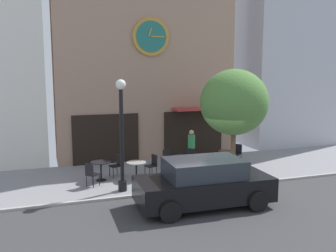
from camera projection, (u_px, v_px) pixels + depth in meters
ground_plane at (218, 195)px, 13.17m from camera, size 24.20×11.50×0.13m
clock_building at (145, 27)px, 18.27m from camera, size 8.78×3.20×12.36m
neighbor_building_right at (284, 45)px, 22.25m from camera, size 5.59×4.30×11.51m
street_lamp at (122, 135)px, 13.27m from camera, size 0.36×0.36×4.01m
street_tree at (234, 102)px, 14.66m from camera, size 2.73×2.46×4.38m
cafe_table_rightmost at (101, 166)px, 14.72m from camera, size 0.79×0.79×0.77m
cafe_table_center_right at (136, 167)px, 14.84m from camera, size 0.78×0.78×0.72m
cafe_table_center_left at (182, 161)px, 15.69m from camera, size 0.72×0.72×0.77m
cafe_table_leftmost at (225, 156)px, 16.95m from camera, size 0.61×0.61×0.72m
cafe_chair_facing_wall at (91, 173)px, 13.95m from camera, size 0.56×0.56×0.90m
cafe_chair_outer at (117, 164)px, 15.32m from camera, size 0.49×0.49×0.90m
cafe_chair_curbside at (190, 158)px, 16.39m from camera, size 0.56×0.56×0.90m
cafe_chair_mid_row at (168, 158)px, 16.29m from camera, size 0.48×0.48×0.90m
cafe_chair_near_tree at (237, 152)px, 17.47m from camera, size 0.55×0.55×0.90m
cafe_chair_right_end at (152, 164)px, 15.32m from camera, size 0.50×0.50×0.90m
pedestrian_green at (191, 148)px, 16.87m from camera, size 0.42×0.42×1.67m
parked_car_black at (204, 183)px, 11.92m from camera, size 4.34×2.10×1.55m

